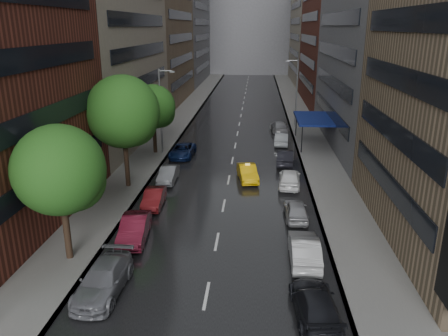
{
  "coord_description": "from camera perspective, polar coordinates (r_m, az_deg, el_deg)",
  "views": [
    {
      "loc": [
        2.37,
        -15.41,
        13.39
      ],
      "look_at": [
        0.0,
        16.29,
        3.0
      ],
      "focal_mm": 35.0,
      "sensor_mm": 36.0,
      "label": 1
    }
  ],
  "objects": [
    {
      "name": "parked_cars_right",
      "position": [
        38.52,
        8.55,
        -1.29
      ],
      "size": [
        2.46,
        43.92,
        1.57
      ],
      "color": "black",
      "rests_on": "ground"
    },
    {
      "name": "road",
      "position": [
        66.81,
        2.17,
        6.53
      ],
      "size": [
        14.0,
        140.0,
        0.01
      ],
      "primitive_type": "cube",
      "color": "black",
      "rests_on": "ground"
    },
    {
      "name": "tree_near",
      "position": [
        26.19,
        -20.71,
        -0.27
      ],
      "size": [
        5.19,
        5.19,
        8.28
      ],
      "color": "#382619",
      "rests_on": "ground"
    },
    {
      "name": "street_lamp_right",
      "position": [
        61.24,
        9.39,
        9.88
      ],
      "size": [
        1.74,
        0.22,
        9.0
      ],
      "color": "gray",
      "rests_on": "sidewalk_right"
    },
    {
      "name": "awning",
      "position": [
        51.87,
        11.59,
        6.33
      ],
      "size": [
        4.0,
        8.0,
        3.12
      ],
      "color": "navy",
      "rests_on": "sidewalk_right"
    },
    {
      "name": "tree_far",
      "position": [
        47.48,
        -9.24,
        7.89
      ],
      "size": [
        4.74,
        4.74,
        7.55
      ],
      "color": "#382619",
      "rests_on": "ground"
    },
    {
      "name": "sidewalk_right",
      "position": [
        67.08,
        9.93,
        6.38
      ],
      "size": [
        4.0,
        140.0,
        0.15
      ],
      "primitive_type": "cube",
      "color": "gray",
      "rests_on": "ground"
    },
    {
      "name": "taxi",
      "position": [
        39.59,
        3.09,
        -0.61
      ],
      "size": [
        2.23,
        4.51,
        1.42
      ],
      "primitive_type": "imported",
      "rotation": [
        0.0,
        0.0,
        0.17
      ],
      "color": "yellow",
      "rests_on": "ground"
    },
    {
      "name": "tree_mid",
      "position": [
        37.21,
        -13.05,
        7.15
      ],
      "size": [
        6.07,
        6.07,
        9.67
      ],
      "color": "#382619",
      "rests_on": "ground"
    },
    {
      "name": "sidewalk_left",
      "position": [
        67.71,
        -5.51,
        6.67
      ],
      "size": [
        4.0,
        140.0,
        0.15
      ],
      "primitive_type": "cube",
      "color": "gray",
      "rests_on": "ground"
    },
    {
      "name": "buildings_left",
      "position": [
        76.25,
        -9.46,
        19.82
      ],
      "size": [
        8.0,
        108.0,
        38.0
      ],
      "color": "maroon",
      "rests_on": "ground"
    },
    {
      "name": "building_far",
      "position": [
        133.46,
        3.45,
        19.19
      ],
      "size": [
        40.0,
        14.0,
        32.0
      ],
      "primitive_type": "cube",
      "color": "slate",
      "rests_on": "ground"
    },
    {
      "name": "parked_cars_left",
      "position": [
        34.41,
        -9.11,
        -3.74
      ],
      "size": [
        2.49,
        30.21,
        1.55
      ],
      "color": "slate",
      "rests_on": "ground"
    },
    {
      "name": "street_lamp_left",
      "position": [
        47.29,
        -8.19,
        7.56
      ],
      "size": [
        1.74,
        0.22,
        9.0
      ],
      "color": "gray",
      "rests_on": "sidewalk_left"
    },
    {
      "name": "buildings_right",
      "position": [
        73.23,
        15.03,
        18.81
      ],
      "size": [
        8.05,
        109.1,
        36.0
      ],
      "color": "#937A5B",
      "rests_on": "ground"
    }
  ]
}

